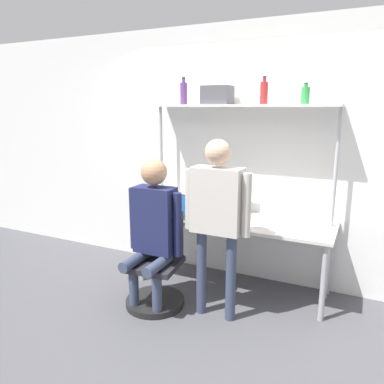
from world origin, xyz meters
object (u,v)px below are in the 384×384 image
at_px(office_chair, 157,277).
at_px(bottle_red, 264,92).
at_px(bottle_green, 305,95).
at_px(person_seated, 153,223).
at_px(monitor, 220,190).
at_px(cell_phone, 199,220).
at_px(laptop, 182,210).
at_px(person_standing, 217,207).
at_px(storage_box, 217,95).
at_px(bottle_purple, 184,93).

distance_m(office_chair, bottle_red, 2.05).
bearing_deg(bottle_green, person_seated, -143.79).
xyz_separation_m(monitor, cell_phone, (-0.08, -0.37, -0.24)).
distance_m(laptop, office_chair, 0.73).
height_order(laptop, bottle_green, bottle_green).
distance_m(office_chair, bottle_green, 2.20).
xyz_separation_m(person_standing, storage_box, (-0.32, 0.77, 0.95)).
relative_size(laptop, person_standing, 0.19).
distance_m(laptop, bottle_red, 1.43).
distance_m(monitor, office_chair, 1.12).
bearing_deg(office_chair, monitor, 66.78).
relative_size(person_standing, bottle_green, 8.48).
distance_m(monitor, storage_box, 0.98).
relative_size(cell_phone, office_chair, 0.17).
relative_size(bottle_purple, bottle_red, 1.07).
bearing_deg(office_chair, person_standing, 2.90).
bearing_deg(bottle_red, office_chair, -133.83).
distance_m(bottle_green, bottle_purple, 1.25).
bearing_deg(office_chair, bottle_purple, 97.03).
bearing_deg(storage_box, person_standing, -67.58).
bearing_deg(office_chair, storage_box, 70.45).
distance_m(laptop, person_seated, 0.53).
xyz_separation_m(laptop, bottle_red, (0.73, 0.31, 1.18)).
height_order(bottle_purple, storage_box, bottle_purple).
bearing_deg(person_standing, person_seated, -172.89).
distance_m(cell_phone, bottle_purple, 1.35).
bearing_deg(person_seated, monitor, 68.16).
relative_size(laptop, person_seated, 0.22).
xyz_separation_m(person_seated, person_standing, (0.59, 0.07, 0.20)).
bearing_deg(bottle_red, storage_box, 180.00).
relative_size(monitor, bottle_purple, 1.87).
xyz_separation_m(person_seated, bottle_purple, (-0.10, 0.84, 1.18)).
bearing_deg(person_seated, storage_box, 71.68).
distance_m(monitor, bottle_purple, 1.10).
relative_size(laptop, cell_phone, 2.05).
height_order(person_seated, bottle_red, bottle_red).
distance_m(cell_phone, office_chair, 0.69).
bearing_deg(storage_box, monitor, -10.57).
bearing_deg(bottle_red, person_seated, -132.12).
distance_m(office_chair, person_standing, 0.96).
bearing_deg(bottle_purple, person_standing, -47.70).
bearing_deg(bottle_green, storage_box, 180.00).
xyz_separation_m(cell_phone, person_seated, (-0.25, -0.46, 0.07)).
bearing_deg(storage_box, bottle_red, 0.00).
bearing_deg(bottle_green, person_standing, -125.84).
xyz_separation_m(laptop, storage_box, (0.25, 0.31, 1.17)).
bearing_deg(bottle_purple, cell_phone, -47.40).
height_order(cell_phone, person_seated, person_seated).
bearing_deg(bottle_purple, monitor, -1.34).
bearing_deg(bottle_red, person_standing, -102.19).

